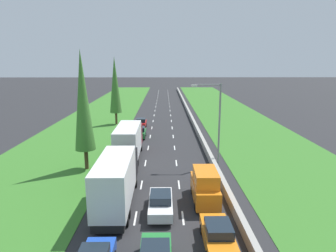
{
  "coord_description": "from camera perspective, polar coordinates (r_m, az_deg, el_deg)",
  "views": [
    {
      "loc": [
        0.39,
        1.14,
        11.31
      ],
      "look_at": [
        0.98,
        46.78,
        1.26
      ],
      "focal_mm": 31.77,
      "sensor_mm": 36.0,
      "label": 1
    }
  ],
  "objects": [
    {
      "name": "street_light_mast",
      "position": [
        32.37,
        9.26,
        1.43
      ],
      "size": [
        3.2,
        0.28,
        9.0
      ],
      "color": "gray",
      "rests_on": "ground"
    },
    {
      "name": "white_box_truck_left_lane",
      "position": [
        23.99,
        -9.78,
        -10.13
      ],
      "size": [
        2.46,
        9.4,
        4.18
      ],
      "color": "black",
      "rests_on": "ground"
    },
    {
      "name": "white_sedan_centre_lane",
      "position": [
        23.2,
        -1.42,
        -14.49
      ],
      "size": [
        1.82,
        4.5,
        1.64
      ],
      "color": "white",
      "rests_on": "ground"
    },
    {
      "name": "median_barrier",
      "position": [
        60.09,
        4.34,
        1.95
      ],
      "size": [
        0.44,
        120.0,
        0.85
      ],
      "primitive_type": "cube",
      "color": "#9E9B93",
      "rests_on": "ground"
    },
    {
      "name": "grass_verge_left",
      "position": [
        61.34,
        -13.01,
        1.49
      ],
      "size": [
        14.0,
        140.0,
        0.04
      ],
      "primitive_type": "cube",
      "color": "#387528",
      "rests_on": "ground"
    },
    {
      "name": "ground_plane",
      "position": [
        59.94,
        -1.1,
        1.54
      ],
      "size": [
        300.0,
        300.0,
        0.0
      ],
      "primitive_type": "plane",
      "color": "#28282B",
      "rests_on": "ground"
    },
    {
      "name": "grass_verge_right",
      "position": [
        61.54,
        12.39,
        1.56
      ],
      "size": [
        14.0,
        140.0,
        0.04
      ],
      "primitive_type": "cube",
      "color": "#387528",
      "rests_on": "ground"
    },
    {
      "name": "lane_markings",
      "position": [
        59.94,
        -1.1,
        1.55
      ],
      "size": [
        3.64,
        116.0,
        0.01
      ],
      "color": "white",
      "rests_on": "ground"
    },
    {
      "name": "orange_sedan_right_lane",
      "position": [
        19.72,
        9.58,
        -19.94
      ],
      "size": [
        1.82,
        4.5,
        1.64
      ],
      "color": "orange",
      "rests_on": "ground"
    },
    {
      "name": "orange_van_right_lane",
      "position": [
        24.67,
        7.11,
        -11.38
      ],
      "size": [
        1.96,
        4.9,
        2.82
      ],
      "color": "orange",
      "rests_on": "ground"
    },
    {
      "name": "green_hatchback_left_lane_fifth",
      "position": [
        44.59,
        -5.44,
        -1.22
      ],
      "size": [
        1.74,
        3.9,
        1.72
      ],
      "color": "#237A33",
      "rests_on": "ground"
    },
    {
      "name": "poplar_tree_second",
      "position": [
        31.49,
        -16.03,
        4.6
      ],
      "size": [
        2.11,
        2.11,
        12.47
      ],
      "color": "#4C3823",
      "rests_on": "ground"
    },
    {
      "name": "red_hatchback_left_lane",
      "position": [
        51.05,
        -5.17,
        0.53
      ],
      "size": [
        1.74,
        3.9,
        1.72
      ],
      "color": "red",
      "rests_on": "ground"
    },
    {
      "name": "poplar_tree_third",
      "position": [
        53.76,
        -10.13,
        7.73
      ],
      "size": [
        2.1,
        2.1,
        12.08
      ],
      "color": "#4C3823",
      "rests_on": "ground"
    },
    {
      "name": "white_box_truck_left_lane_fourth",
      "position": [
        34.54,
        -7.5,
        -3.01
      ],
      "size": [
        2.46,
        9.4,
        4.18
      ],
      "color": "black",
      "rests_on": "ground"
    }
  ]
}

